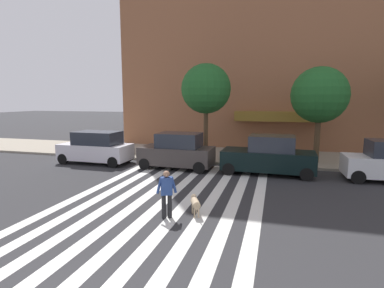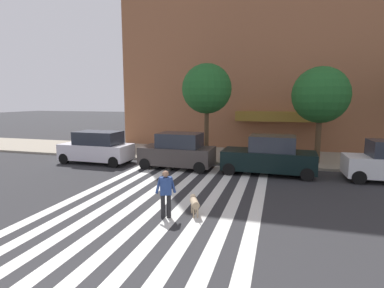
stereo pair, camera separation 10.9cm
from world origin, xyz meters
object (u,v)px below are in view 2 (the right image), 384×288
at_px(street_tree_middle, 321,95).
at_px(dog_on_leash, 194,203).
at_px(parked_car_third_in_line, 269,156).
at_px(street_tree_nearest, 207,89).
at_px(pedestrian_dog_walker, 166,191).
at_px(parked_car_near_curb, 97,148).
at_px(parked_car_behind_first, 178,151).

relative_size(street_tree_middle, dog_on_leash, 6.00).
relative_size(parked_car_third_in_line, street_tree_middle, 0.85).
distance_m(street_tree_nearest, street_tree_middle, 6.83).
bearing_deg(street_tree_middle, pedestrian_dog_walker, -119.36).
height_order(parked_car_near_curb, pedestrian_dog_walker, parked_car_near_curb).
bearing_deg(parked_car_behind_first, street_tree_middle, 21.89).
bearing_deg(street_tree_middle, parked_car_near_curb, -166.55).
height_order(parked_car_behind_first, street_tree_nearest, street_tree_nearest).
distance_m(parked_car_third_in_line, street_tree_middle, 5.32).
relative_size(parked_car_third_in_line, pedestrian_dog_walker, 2.99).
xyz_separation_m(parked_car_behind_first, street_tree_middle, (7.91, 3.18, 3.24)).
bearing_deg(parked_car_third_in_line, street_tree_middle, 49.12).
bearing_deg(parked_car_near_curb, parked_car_behind_first, -0.01).
relative_size(pedestrian_dog_walker, dog_on_leash, 1.70).
xyz_separation_m(street_tree_middle, dog_on_leash, (-5.03, -9.94, -3.79)).
relative_size(parked_car_near_curb, pedestrian_dog_walker, 2.74).
bearing_deg(parked_car_third_in_line, parked_car_near_curb, 180.00).
distance_m(parked_car_third_in_line, dog_on_leash, 7.16).
relative_size(parked_car_behind_first, street_tree_nearest, 0.70).
bearing_deg(parked_car_behind_first, dog_on_leash, -66.94).
distance_m(parked_car_behind_first, parked_car_third_in_line, 5.16).
height_order(parked_car_third_in_line, pedestrian_dog_walker, parked_car_third_in_line).
distance_m(street_tree_middle, pedestrian_dog_walker, 12.45).
height_order(parked_car_third_in_line, street_tree_nearest, street_tree_nearest).
bearing_deg(parked_car_near_curb, street_tree_nearest, 19.95).
relative_size(parked_car_near_curb, street_tree_nearest, 0.74).
distance_m(parked_car_behind_first, street_tree_nearest, 4.49).
bearing_deg(street_tree_middle, street_tree_nearest, -173.16).
distance_m(parked_car_behind_first, street_tree_middle, 9.12).
height_order(parked_car_near_curb, dog_on_leash, parked_car_near_curb).
xyz_separation_m(street_tree_nearest, dog_on_leash, (1.74, -9.13, -4.19)).
distance_m(parked_car_near_curb, parked_car_third_in_line, 10.53).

